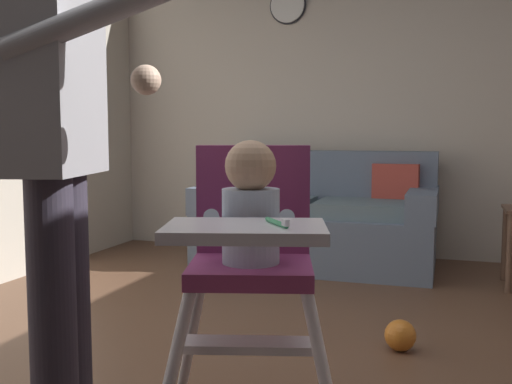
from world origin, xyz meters
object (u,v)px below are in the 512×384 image
couch (318,221)px  toy_ball (400,335)px  high_chair (251,238)px  wall_clock (288,5)px  adult_standing (58,159)px

couch → toy_ball: (0.74, -1.67, -0.26)m
high_chair → wall_clock: bearing=177.5°
wall_clock → adult_standing: bearing=-86.8°
couch → high_chair: high_chair is taller
wall_clock → toy_ball: bearing=-62.5°
toy_ball → adult_standing: bearing=-127.7°
couch → high_chair: (0.38, -2.74, 0.35)m
couch → high_chair: bearing=7.9°
adult_standing → toy_ball: (0.93, 1.21, -0.85)m
couch → wall_clock: bearing=-141.7°
high_chair → wall_clock: (-0.75, 3.21, 1.37)m
high_chair → toy_ball: size_ratio=6.80×
toy_ball → wall_clock: size_ratio=0.47×
high_chair → couch: bearing=172.2°
couch → wall_clock: 1.82m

